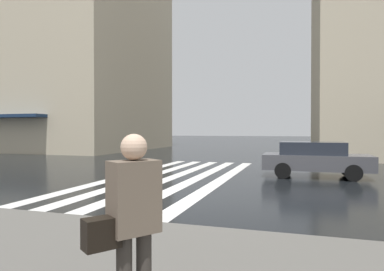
% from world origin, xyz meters
% --- Properties ---
extents(ground_plane, '(220.00, 220.00, 0.00)m').
position_xyz_m(ground_plane, '(0.00, 0.00, 0.00)').
color(ground_plane, black).
extents(zebra_crossing, '(13.00, 4.50, 0.01)m').
position_xyz_m(zebra_crossing, '(4.00, 2.02, 0.00)').
color(zebra_crossing, silver).
rests_on(zebra_crossing, ground_plane).
extents(haussmann_block_mid, '(17.18, 27.42, 24.78)m').
position_xyz_m(haussmann_block_mid, '(20.49, 25.16, 12.13)').
color(haussmann_block_mid, beige).
rests_on(haussmann_block_mid, ground_plane).
extents(car_dark_grey, '(1.85, 4.10, 1.41)m').
position_xyz_m(car_dark_grey, '(5.50, -3.38, 0.76)').
color(car_dark_grey, '#4C4C51').
rests_on(car_dark_grey, ground_plane).
extents(pedestrian_far_down_pavement, '(0.62, 0.53, 1.68)m').
position_xyz_m(pedestrian_far_down_pavement, '(-6.33, -1.42, 1.13)').
color(pedestrian_far_down_pavement, '#6B5B4C').
rests_on(pedestrian_far_down_pavement, sidewalk_pavement).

